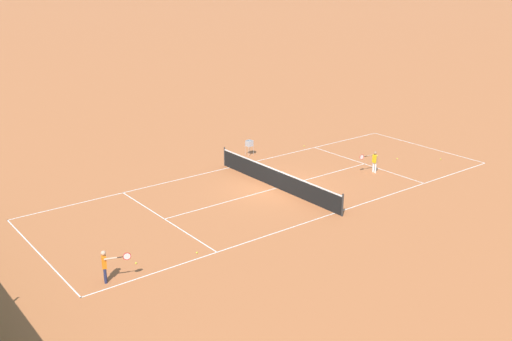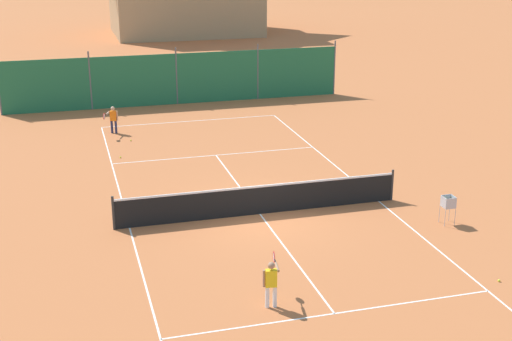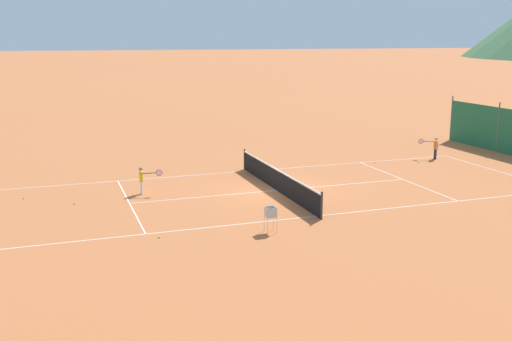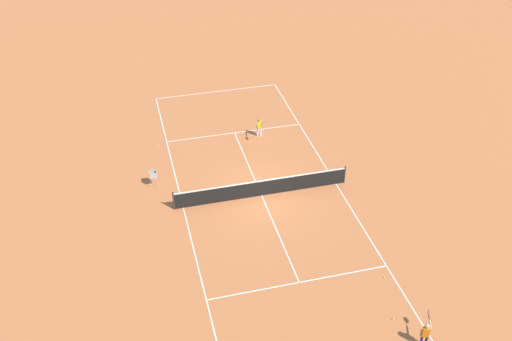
{
  "view_description": "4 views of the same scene",
  "coord_description": "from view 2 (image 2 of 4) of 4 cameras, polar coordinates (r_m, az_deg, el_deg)",
  "views": [
    {
      "loc": [
        -21.6,
        18.01,
        10.44
      ],
      "look_at": [
        0.6,
        0.85,
        0.94
      ],
      "focal_mm": 42.0,
      "sensor_mm": 36.0,
      "label": 1
    },
    {
      "loc": [
        -5.75,
        -20.11,
        8.58
      ],
      "look_at": [
        0.48,
        2.16,
        0.7
      ],
      "focal_mm": 50.0,
      "sensor_mm": 36.0,
      "label": 2
    },
    {
      "loc": [
        23.74,
        -9.26,
        6.57
      ],
      "look_at": [
        -0.05,
        -0.95,
        0.96
      ],
      "focal_mm": 42.0,
      "sensor_mm": 36.0,
      "label": 3
    },
    {
      "loc": [
        6.4,
        23.78,
        18.96
      ],
      "look_at": [
        0.06,
        -0.94,
        0.95
      ],
      "focal_mm": 42.0,
      "sensor_mm": 36.0,
      "label": 4
    }
  ],
  "objects": [
    {
      "name": "tennis_ball_near_corner",
      "position": [
        19.47,
        18.87,
        -8.33
      ],
      "size": [
        0.07,
        0.07,
        0.07
      ],
      "primitive_type": "sphere",
      "color": "#CCE033",
      "rests_on": "ground"
    },
    {
      "name": "player_far_baseline",
      "position": [
        31.91,
        -11.38,
        4.15
      ],
      "size": [
        0.68,
        0.93,
        1.21
      ],
      "color": "#23284C",
      "rests_on": "ground"
    },
    {
      "name": "tennis_net",
      "position": [
        22.42,
        0.32,
        -2.31
      ],
      "size": [
        9.18,
        0.08,
        1.06
      ],
      "color": "#2D2D2D",
      "rests_on": "ground"
    },
    {
      "name": "tennis_ball_by_net_right",
      "position": [
        28.56,
        -10.8,
        1.06
      ],
      "size": [
        0.07,
        0.07,
        0.07
      ],
      "primitive_type": "sphere",
      "color": "#CCE033",
      "rests_on": "ground"
    },
    {
      "name": "tennis_ball_alley_left",
      "position": [
        30.77,
        -9.98,
        2.39
      ],
      "size": [
        0.07,
        0.07,
        0.07
      ],
      "primitive_type": "sphere",
      "color": "#CCE033",
      "rests_on": "ground"
    },
    {
      "name": "player_far_service",
      "position": [
        17.05,
        1.23,
        -8.76
      ],
      "size": [
        0.52,
        0.97,
        1.18
      ],
      "color": "white",
      "rests_on": "ground"
    },
    {
      "name": "ground_plane",
      "position": [
        22.6,
        0.31,
        -3.5
      ],
      "size": [
        600.0,
        600.0,
        0.0
      ],
      "primitive_type": "plane",
      "color": "#BC6638"
    },
    {
      "name": "ball_hopper",
      "position": [
        22.4,
        15.14,
        -2.59
      ],
      "size": [
        0.36,
        0.36,
        0.89
      ],
      "color": "#B7B7BC",
      "rests_on": "ground"
    },
    {
      "name": "court_line_markings",
      "position": [
        22.6,
        0.31,
        -3.49
      ],
      "size": [
        8.25,
        23.85,
        0.01
      ],
      "color": "white",
      "rests_on": "ground"
    },
    {
      "name": "windscreen_fence_far",
      "position": [
        36.79,
        -6.37,
        7.3
      ],
      "size": [
        17.28,
        0.08,
        2.9
      ],
      "color": "#236B42",
      "rests_on": "ground"
    }
  ]
}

